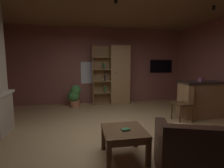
% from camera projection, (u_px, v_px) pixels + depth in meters
% --- Properties ---
extents(floor, '(6.48, 6.12, 0.02)m').
position_uv_depth(floor, '(115.00, 136.00, 3.53)').
color(floor, tan).
rests_on(floor, ground).
extents(wall_back, '(6.60, 0.06, 2.79)m').
position_uv_depth(wall_back, '(99.00, 66.00, 6.37)').
color(wall_back, '#8E544C').
rests_on(wall_back, ground).
extents(window_pane_back, '(0.70, 0.01, 0.81)m').
position_uv_depth(window_pane_back, '(90.00, 73.00, 6.31)').
color(window_pane_back, white).
extents(bookshelf_cabinet, '(1.37, 0.41, 2.14)m').
position_uv_depth(bookshelf_cabinet, '(117.00, 75.00, 6.26)').
color(bookshelf_cabinet, '#A87F51').
rests_on(bookshelf_cabinet, ground).
extents(kitchen_bar_counter, '(1.52, 0.58, 1.00)m').
position_uv_depth(kitchen_bar_counter, '(206.00, 99.00, 4.79)').
color(kitchen_bar_counter, '#A87F51').
rests_on(kitchen_bar_counter, ground).
extents(tissue_box, '(0.13, 0.13, 0.11)m').
position_uv_depth(tissue_box, '(201.00, 80.00, 4.64)').
color(tissue_box, '#995972').
rests_on(tissue_box, kitchen_bar_counter).
extents(coffee_table, '(0.67, 0.68, 0.47)m').
position_uv_depth(coffee_table, '(124.00, 135.00, 2.70)').
color(coffee_table, brown).
rests_on(coffee_table, ground).
extents(table_book_0, '(0.14, 0.11, 0.03)m').
position_uv_depth(table_book_0, '(126.00, 129.00, 2.66)').
color(table_book_0, '#387247').
rests_on(table_book_0, coffee_table).
extents(dining_chair, '(0.45, 0.45, 0.92)m').
position_uv_depth(dining_chair, '(185.00, 101.00, 4.40)').
color(dining_chair, brown).
rests_on(dining_chair, ground).
extents(potted_floor_plant, '(0.44, 0.39, 0.77)m').
position_uv_depth(potted_floor_plant, '(75.00, 96.00, 5.76)').
color(potted_floor_plant, '#B77051').
rests_on(potted_floor_plant, ground).
extents(wall_mounted_tv, '(0.91, 0.06, 0.51)m').
position_uv_depth(wall_mounted_tv, '(161.00, 66.00, 6.75)').
color(wall_mounted_tv, black).
extents(track_light_spot_1, '(0.07, 0.07, 0.09)m').
position_uv_depth(track_light_spot_1, '(116.00, 1.00, 3.29)').
color(track_light_spot_1, black).
extents(track_light_spot_2, '(0.07, 0.07, 0.09)m').
position_uv_depth(track_light_spot_2, '(214.00, 8.00, 3.71)').
color(track_light_spot_2, black).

